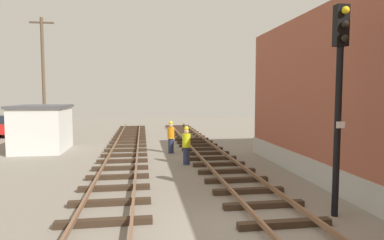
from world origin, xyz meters
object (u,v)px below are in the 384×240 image
(control_hut, at_px, (42,128))
(utility_pole_far, at_px, (43,76))
(signal_mast, at_px, (339,87))
(track_worker_foreground, at_px, (171,137))
(track_worker_distant, at_px, (186,145))
(parked_car_red, at_px, (12,126))

(control_hut, xyz_separation_m, utility_pole_far, (-1.66, 6.61, 3.49))
(signal_mast, height_order, utility_pole_far, utility_pole_far)
(signal_mast, bearing_deg, control_hut, 132.07)
(control_hut, distance_m, track_worker_foreground, 7.88)
(signal_mast, height_order, track_worker_foreground, signal_mast)
(control_hut, height_order, track_worker_distant, control_hut)
(control_hut, xyz_separation_m, track_worker_distant, (8.10, -5.15, -0.46))
(track_worker_distant, bearing_deg, control_hut, 147.53)
(parked_car_red, relative_size, utility_pole_far, 0.45)
(track_worker_foreground, bearing_deg, parked_car_red, 143.21)
(signal_mast, xyz_separation_m, control_hut, (-11.32, 12.54, -2.23))
(control_hut, bearing_deg, parked_car_red, 121.60)
(parked_car_red, bearing_deg, signal_mast, -51.33)
(control_hut, relative_size, track_worker_distant, 2.03)
(control_hut, xyz_separation_m, track_worker_foreground, (7.62, -1.95, -0.46))
(track_worker_distant, bearing_deg, signal_mast, -66.46)
(parked_car_red, bearing_deg, control_hut, -58.40)
(utility_pole_far, xyz_separation_m, track_worker_distant, (9.76, -11.77, -3.95))
(signal_mast, relative_size, utility_pole_far, 0.62)
(parked_car_red, height_order, track_worker_foreground, track_worker_foreground)
(signal_mast, distance_m, track_worker_distant, 8.49)
(signal_mast, distance_m, control_hut, 17.04)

